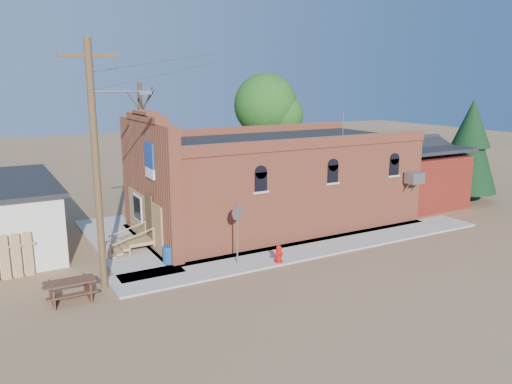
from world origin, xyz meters
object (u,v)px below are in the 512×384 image
brick_bar (271,182)px  fire_hydrant (279,254)px  utility_pole (97,161)px  picnic_table (70,288)px  stop_sign (237,218)px  trash_barrel (169,255)px

brick_bar → fire_hydrant: (-2.86, -5.43, -1.88)m
utility_pole → picnic_table: bearing=-157.7°
brick_bar → fire_hydrant: 6.42m
fire_hydrant → stop_sign: size_ratio=0.30×
brick_bar → trash_barrel: bearing=-154.8°
fire_hydrant → trash_barrel: bearing=148.0°
fire_hydrant → stop_sign: bearing=148.0°
utility_pole → trash_barrel: bearing=19.9°
brick_bar → fire_hydrant: bearing=-117.8°
fire_hydrant → trash_barrel: fire_hydrant is taller
utility_pole → picnic_table: 4.55m
fire_hydrant → stop_sign: (-1.54, 0.82, 1.57)m
stop_sign → picnic_table: stop_sign is taller
brick_bar → picnic_table: bearing=-156.5°
trash_barrel → picnic_table: (-4.20, -1.59, 0.01)m
utility_pole → picnic_table: size_ratio=5.27×
brick_bar → stop_sign: 6.38m
brick_bar → fire_hydrant: size_ratio=21.43×
trash_barrel → picnic_table: size_ratio=0.44×
fire_hydrant → picnic_table: 8.31m
fire_hydrant → stop_sign: 2.35m
brick_bar → stop_sign: bearing=-133.6°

